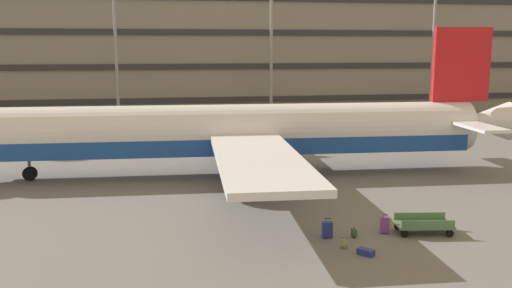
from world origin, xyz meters
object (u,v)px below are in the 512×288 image
object	(u,v)px
airliner	(233,132)
suitcase_laid_flat	(366,252)
suitcase_teal	(327,229)
baggage_cart	(423,225)
backpack_silver	(344,243)
suitcase_red	(385,225)
backpack_scuffed	(354,233)

from	to	relation	value
airliner	suitcase_laid_flat	size ratio (longest dim) A/B	51.94
airliner	suitcase_teal	bearing A→B (deg)	-79.02
suitcase_teal	baggage_cart	xyz separation A→B (m)	(4.63, -0.15, 0.02)
airliner	baggage_cart	bearing A→B (deg)	-61.84
suitcase_teal	baggage_cart	bearing A→B (deg)	-1.88
airliner	baggage_cart	size ratio (longest dim) A/B	11.84
airliner	backpack_silver	xyz separation A→B (m)	(2.92, -14.72, -2.72)
suitcase_red	backpack_silver	bearing A→B (deg)	-148.56
backpack_scuffed	baggage_cart	world-z (taller)	baggage_cart
suitcase_laid_flat	baggage_cart	size ratio (longest dim) A/B	0.23
suitcase_red	baggage_cart	distance (m)	1.82
suitcase_teal	backpack_scuffed	distance (m)	1.26
suitcase_laid_flat	backpack_scuffed	world-z (taller)	backpack_scuffed
suitcase_laid_flat	backpack_silver	size ratio (longest dim) A/B	1.56
backpack_scuffed	baggage_cart	bearing A→B (deg)	0.75
suitcase_teal	backpack_silver	xyz separation A→B (m)	(0.33, -1.39, -0.19)
suitcase_teal	suitcase_laid_flat	bearing A→B (deg)	-66.89
suitcase_teal	backpack_scuffed	xyz separation A→B (m)	(1.23, -0.20, -0.19)
airliner	backpack_scuffed	world-z (taller)	airliner
suitcase_red	backpack_scuffed	distance (m)	1.65
suitcase_teal	baggage_cart	size ratio (longest dim) A/B	0.28
backpack_silver	backpack_scuffed	world-z (taller)	backpack_silver
suitcase_red	backpack_silver	world-z (taller)	suitcase_red
suitcase_teal	suitcase_red	world-z (taller)	suitcase_teal
airliner	baggage_cart	distance (m)	15.49
suitcase_teal	backpack_scuffed	world-z (taller)	suitcase_teal
suitcase_laid_flat	suitcase_red	bearing A→B (deg)	52.90
suitcase_laid_flat	baggage_cart	xyz separation A→B (m)	(3.64, 2.16, 0.29)
backpack_scuffed	backpack_silver	bearing A→B (deg)	-126.93
suitcase_laid_flat	suitcase_red	xyz separation A→B (m)	(1.85, 2.45, 0.29)
airliner	suitcase_teal	distance (m)	13.81
suitcase_teal	suitcase_red	distance (m)	2.84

